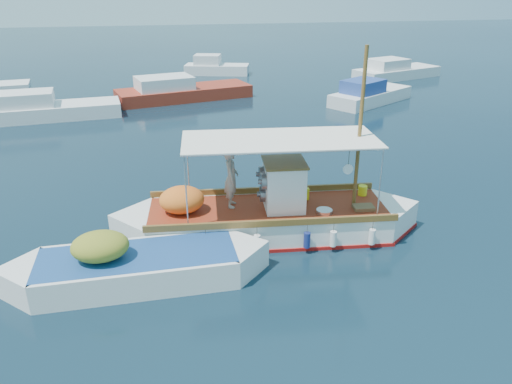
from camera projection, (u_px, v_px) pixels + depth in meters
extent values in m
plane|color=black|center=(291.00, 239.00, 15.46)|extent=(160.00, 160.00, 0.00)
cube|color=white|center=(268.00, 224.00, 15.70)|extent=(7.51, 3.11, 1.07)
cube|color=white|center=(150.00, 229.00, 15.35)|extent=(2.43, 2.43, 1.07)
cube|color=white|center=(380.00, 218.00, 16.05)|extent=(2.43, 2.43, 1.07)
cube|color=#9C120F|center=(268.00, 233.00, 15.82)|extent=(7.61, 3.20, 0.18)
cube|color=maroon|center=(268.00, 209.00, 15.49)|extent=(7.49, 2.91, 0.06)
cube|color=brown|center=(263.00, 190.00, 16.57)|extent=(7.39, 0.79, 0.20)
cube|color=brown|center=(273.00, 223.00, 14.33)|extent=(7.39, 0.79, 0.20)
cube|color=white|center=(284.00, 186.00, 15.25)|extent=(1.28, 1.37, 1.46)
cube|color=brown|center=(285.00, 162.00, 14.95)|extent=(1.39, 1.48, 0.06)
cylinder|color=slate|center=(265.00, 182.00, 14.78)|extent=(0.26, 0.51, 0.49)
cylinder|color=slate|center=(262.00, 174.00, 15.36)|extent=(0.26, 0.51, 0.49)
cylinder|color=slate|center=(263.00, 194.00, 15.28)|extent=(0.26, 0.51, 0.49)
cylinder|color=brown|center=(360.00, 130.00, 14.79)|extent=(0.13, 0.13, 4.88)
cylinder|color=brown|center=(333.00, 143.00, 14.87)|extent=(1.75, 0.24, 0.08)
cylinder|color=silver|center=(188.00, 166.00, 15.80)|extent=(0.05, 0.05, 2.19)
cylinder|color=silver|center=(186.00, 192.00, 13.84)|extent=(0.05, 0.05, 2.19)
cylinder|color=silver|center=(358.00, 160.00, 16.34)|extent=(0.05, 0.05, 2.19)
cylinder|color=silver|center=(380.00, 185.00, 14.37)|extent=(0.05, 0.05, 2.19)
cube|color=silver|center=(280.00, 139.00, 14.65)|extent=(5.95, 2.87, 0.04)
ellipsoid|color=orange|center=(182.00, 200.00, 15.07)|extent=(1.47, 1.28, 0.82)
cube|color=yellow|center=(305.00, 194.00, 16.02)|extent=(0.26, 0.20, 0.39)
cylinder|color=yellow|center=(363.00, 190.00, 16.35)|extent=(0.32, 0.32, 0.33)
cube|color=brown|center=(363.00, 208.00, 15.39)|extent=(0.67, 0.50, 0.12)
cylinder|color=#B2B2B2|center=(324.00, 211.00, 15.13)|extent=(0.53, 0.53, 0.12)
cylinder|color=white|center=(348.00, 169.00, 14.13)|extent=(0.29, 0.06, 0.29)
cylinder|color=white|center=(206.00, 245.00, 14.22)|extent=(0.21, 0.21, 0.47)
cylinder|color=navy|center=(307.00, 240.00, 14.51)|extent=(0.21, 0.21, 0.47)
cylinder|color=white|center=(372.00, 237.00, 14.69)|extent=(0.21, 0.21, 0.47)
imported|color=#A39587|center=(231.00, 178.00, 15.28)|extent=(0.56, 0.75, 1.85)
cube|color=white|center=(139.00, 271.00, 13.25)|extent=(5.16, 2.09, 1.00)
cube|color=white|center=(36.00, 283.00, 12.75)|extent=(2.00, 2.00, 1.00)
cube|color=white|center=(234.00, 261.00, 13.75)|extent=(2.00, 2.00, 1.00)
cube|color=navy|center=(137.00, 256.00, 13.06)|extent=(5.15, 1.87, 0.06)
ellipsoid|color=olive|center=(100.00, 246.00, 12.73)|extent=(1.49, 1.23, 0.74)
cube|color=silver|center=(49.00, 113.00, 28.76)|extent=(8.22, 3.31, 1.00)
cube|color=silver|center=(23.00, 99.00, 28.07)|extent=(3.42, 2.40, 0.80)
cube|color=maroon|center=(184.00, 95.00, 33.37)|extent=(9.22, 4.84, 1.00)
cube|color=silver|center=(164.00, 83.00, 32.50)|extent=(3.99, 3.16, 0.80)
cube|color=silver|center=(370.00, 98.00, 32.41)|extent=(6.50, 5.27, 1.00)
cube|color=navy|center=(363.00, 86.00, 31.45)|extent=(3.14, 2.94, 0.80)
cube|color=silver|center=(397.00, 74.00, 40.59)|extent=(7.78, 4.87, 1.00)
cube|color=silver|center=(388.00, 64.00, 39.72)|extent=(3.50, 3.05, 0.80)
cube|color=silver|center=(217.00, 71.00, 42.16)|extent=(5.62, 3.34, 1.00)
cube|color=silver|center=(207.00, 60.00, 41.86)|extent=(2.49, 2.20, 0.80)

